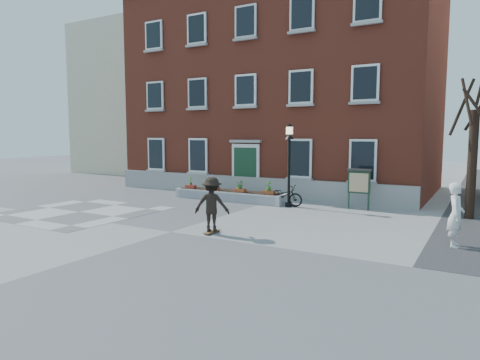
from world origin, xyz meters
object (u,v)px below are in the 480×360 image
Objects in this scene: skateboarder at (212,204)px; lamp_post at (289,153)px; bystander at (456,215)px; notice_board at (359,182)px; bicycle at (283,195)px.

lamp_post is at bearing 89.28° from skateboarder.
bystander is 1.00× the size of skateboarder.
skateboarder reaches higher than notice_board.
bicycle is 6.53m from skateboarder.
notice_board is 0.95× the size of skateboarder.
bystander is at bearing 16.95° from skateboarder.
lamp_post reaches higher than bystander.
lamp_post is 2.10× the size of notice_board.
lamp_post is at bearing 58.49° from bystander.
notice_board is 7.93m from skateboarder.
skateboarder is (-3.16, -7.27, -0.25)m from notice_board.
bicycle is 1.04× the size of notice_board.
bystander is (7.67, -4.24, 0.48)m from bicycle.
notice_board is (-4.25, 5.01, 0.28)m from bystander.
notice_board is (3.41, 0.77, 0.75)m from bicycle.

